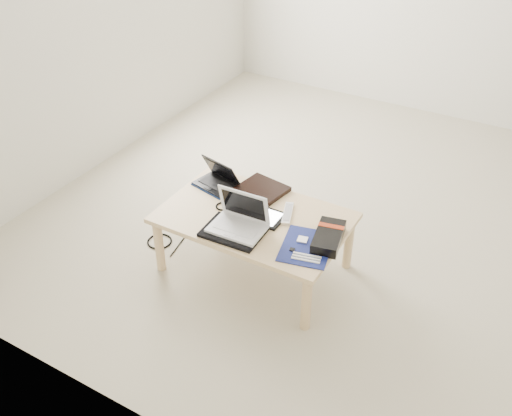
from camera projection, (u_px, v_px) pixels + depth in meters
The scene contains 13 objects.
ground at pixel (341, 215), 4.07m from camera, with size 4.00×4.00×0.00m, color #BDB299.
coffee_table at pixel (254, 222), 3.40m from camera, with size 1.10×0.70×0.40m.
book at pixel (263, 189), 3.59m from camera, with size 0.32×0.28×0.03m.
netbook at pixel (217, 180), 3.63m from camera, with size 0.30×0.25×0.18m.
tablet at pixel (264, 216), 3.36m from camera, with size 0.24×0.19×0.01m.
remote at pixel (288, 213), 3.38m from camera, with size 0.12×0.22×0.02m.
neoprene_sleeve at pixel (233, 232), 3.23m from camera, with size 0.34×0.25×0.02m, color black.
white_laptop at pixel (240, 220), 3.23m from camera, with size 0.32×0.23×0.22m.
motherboard at pixel (307, 247), 3.13m from camera, with size 0.33×0.38×0.02m.
gpu_box at pixel (328, 237), 3.16m from camera, with size 0.20×0.31×0.06m.
cable_coil at pixel (223, 206), 3.45m from camera, with size 0.09×0.09×0.01m, color black.
floor_cable_coil at pixel (160, 241), 3.81m from camera, with size 0.17×0.17×0.01m, color black.
floor_cable_trail at pixel (182, 241), 3.82m from camera, with size 0.01×0.01×0.34m, color black.
Camera 1 is at (1.11, -3.17, 2.37)m, focal length 40.00 mm.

